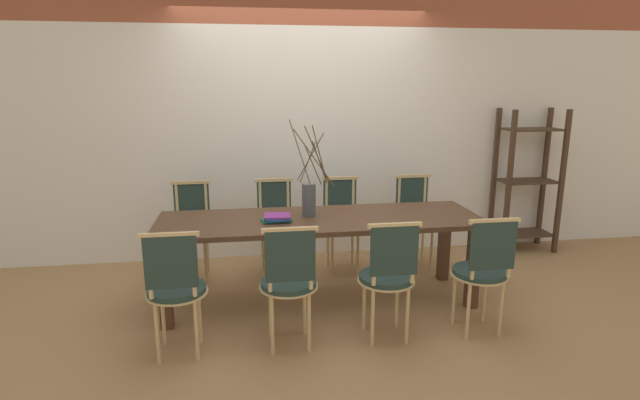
# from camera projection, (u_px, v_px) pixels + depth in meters

# --- Properties ---
(ground_plane) EXTENTS (16.00, 16.00, 0.00)m
(ground_plane) POSITION_uv_depth(u_px,v_px,m) (320.00, 300.00, 4.24)
(ground_plane) COLOR #A87F51
(wall_rear) EXTENTS (12.00, 0.06, 3.20)m
(wall_rear) POSITION_uv_depth(u_px,v_px,m) (302.00, 103.00, 5.06)
(wall_rear) COLOR white
(wall_rear) RESTS_ON ground_plane
(dining_table) EXTENTS (2.63, 0.82, 0.73)m
(dining_table) POSITION_uv_depth(u_px,v_px,m) (320.00, 229.00, 4.09)
(dining_table) COLOR #4C3321
(dining_table) RESTS_ON ground_plane
(chair_near_leftend) EXTENTS (0.41, 0.41, 0.91)m
(chair_near_leftend) POSITION_uv_depth(u_px,v_px,m) (176.00, 286.00, 3.27)
(chair_near_leftend) COLOR #233833
(chair_near_leftend) RESTS_ON ground_plane
(chair_near_left) EXTENTS (0.41, 0.41, 0.91)m
(chair_near_left) POSITION_uv_depth(u_px,v_px,m) (289.00, 279.00, 3.38)
(chair_near_left) COLOR #233833
(chair_near_left) RESTS_ON ground_plane
(chair_near_center) EXTENTS (0.41, 0.41, 0.91)m
(chair_near_center) POSITION_uv_depth(u_px,v_px,m) (388.00, 274.00, 3.48)
(chair_near_center) COLOR #233833
(chair_near_center) RESTS_ON ground_plane
(chair_near_right) EXTENTS (0.41, 0.41, 0.91)m
(chair_near_right) POSITION_uv_depth(u_px,v_px,m) (483.00, 268.00, 3.58)
(chair_near_right) COLOR #233833
(chair_near_right) RESTS_ON ground_plane
(chair_far_leftend) EXTENTS (0.41, 0.41, 0.91)m
(chair_far_leftend) POSITION_uv_depth(u_px,v_px,m) (192.00, 225.00, 4.65)
(chair_far_leftend) COLOR #233833
(chair_far_leftend) RESTS_ON ground_plane
(chair_far_left) EXTENTS (0.41, 0.41, 0.91)m
(chair_far_left) POSITION_uv_depth(u_px,v_px,m) (275.00, 222.00, 4.76)
(chair_far_left) COLOR #233833
(chair_far_left) RESTS_ON ground_plane
(chair_far_center) EXTENTS (0.41, 0.41, 0.91)m
(chair_far_center) POSITION_uv_depth(u_px,v_px,m) (342.00, 219.00, 4.86)
(chair_far_center) COLOR #233833
(chair_far_center) RESTS_ON ground_plane
(chair_far_right) EXTENTS (0.41, 0.41, 0.91)m
(chair_far_right) POSITION_uv_depth(u_px,v_px,m) (415.00, 216.00, 4.96)
(chair_far_right) COLOR #233833
(chair_far_right) RESTS_ON ground_plane
(vase_centerpiece) EXTENTS (0.35, 0.33, 0.79)m
(vase_centerpiece) POSITION_uv_depth(u_px,v_px,m) (309.00, 197.00, 4.09)
(vase_centerpiece) COLOR #4C5156
(vase_centerpiece) RESTS_ON dining_table
(book_stack) EXTENTS (0.25, 0.19, 0.05)m
(book_stack) POSITION_uv_depth(u_px,v_px,m) (277.00, 218.00, 3.96)
(book_stack) COLOR #1E6B4C
(book_stack) RESTS_ON dining_table
(shelving_rack) EXTENTS (0.64, 0.36, 1.54)m
(shelving_rack) POSITION_uv_depth(u_px,v_px,m) (527.00, 182.00, 5.36)
(shelving_rack) COLOR #422D1E
(shelving_rack) RESTS_ON ground_plane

